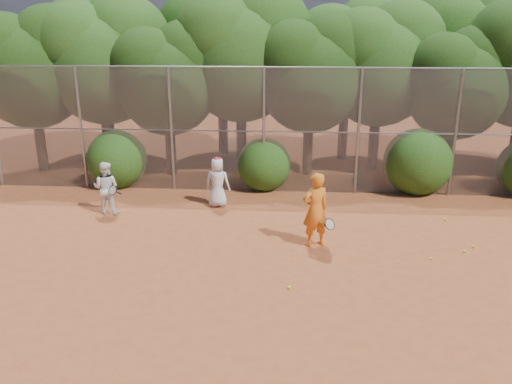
{
  "coord_description": "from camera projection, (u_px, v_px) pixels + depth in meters",
  "views": [
    {
      "loc": [
        -0.13,
        -9.74,
        5.12
      ],
      "look_at": [
        -1.0,
        2.5,
        1.1
      ],
      "focal_mm": 35.0,
      "sensor_mm": 36.0,
      "label": 1
    }
  ],
  "objects": [
    {
      "name": "ball_3",
      "position": [
        289.0,
        287.0,
        10.32
      ],
      "size": [
        0.07,
        0.07,
        0.07
      ],
      "primitive_type": "sphere",
      "color": "#C6EC2B",
      "rests_on": "ground"
    },
    {
      "name": "tree_4",
      "position": [
        312.0,
        70.0,
        17.42
      ],
      "size": [
        4.19,
        3.64,
        5.73
      ],
      "color": "black",
      "rests_on": "ground"
    },
    {
      "name": "tree_2",
      "position": [
        168.0,
        75.0,
        17.43
      ],
      "size": [
        3.99,
        3.47,
        5.47
      ],
      "color": "black",
      "rests_on": "ground"
    },
    {
      "name": "bush_0",
      "position": [
        117.0,
        157.0,
        16.88
      ],
      "size": [
        2.0,
        2.0,
        2.0
      ],
      "primitive_type": "sphere",
      "color": "#1E4210",
      "rests_on": "ground"
    },
    {
      "name": "ball_1",
      "position": [
        474.0,
        247.0,
        12.24
      ],
      "size": [
        0.07,
        0.07,
        0.07
      ],
      "primitive_type": "sphere",
      "color": "#C6EC2B",
      "rests_on": "ground"
    },
    {
      "name": "tree_9",
      "position": [
        101.0,
        49.0,
        20.28
      ],
      "size": [
        4.83,
        4.2,
        6.62
      ],
      "color": "black",
      "rests_on": "ground"
    },
    {
      "name": "tree_11",
      "position": [
        349.0,
        55.0,
        19.47
      ],
      "size": [
        4.64,
        4.03,
        6.35
      ],
      "color": "black",
      "rests_on": "ground"
    },
    {
      "name": "player_yellow",
      "position": [
        315.0,
        210.0,
        12.12
      ],
      "size": [
        0.92,
        0.71,
        1.87
      ],
      "rotation": [
        0.0,
        0.0,
        3.59
      ],
      "color": "orange",
      "rests_on": "ground"
    },
    {
      "name": "ground",
      "position": [
        294.0,
        277.0,
        10.82
      ],
      "size": [
        80.0,
        80.0,
        0.0
      ],
      "primitive_type": "plane",
      "color": "brown",
      "rests_on": "ground"
    },
    {
      "name": "tree_0",
      "position": [
        32.0,
        64.0,
        17.85
      ],
      "size": [
        4.38,
        3.81,
        6.0
      ],
      "color": "black",
      "rests_on": "ground"
    },
    {
      "name": "tree_12",
      "position": [
        463.0,
        45.0,
        19.63
      ],
      "size": [
        5.02,
        4.37,
        6.88
      ],
      "color": "black",
      "rests_on": "ground"
    },
    {
      "name": "ball_4",
      "position": [
        445.0,
        220.0,
        13.97
      ],
      "size": [
        0.07,
        0.07,
        0.07
      ],
      "primitive_type": "sphere",
      "color": "#C6EC2B",
      "rests_on": "ground"
    },
    {
      "name": "fence_back",
      "position": [
        291.0,
        130.0,
        15.87
      ],
      "size": [
        20.05,
        0.09,
        4.03
      ],
      "color": "gray",
      "rests_on": "ground"
    },
    {
      "name": "tree_6",
      "position": [
        459.0,
        80.0,
        16.98
      ],
      "size": [
        3.86,
        3.36,
        5.29
      ],
      "color": "black",
      "rests_on": "ground"
    },
    {
      "name": "bush_1",
      "position": [
        264.0,
        162.0,
        16.58
      ],
      "size": [
        1.8,
        1.8,
        1.8
      ],
      "primitive_type": "sphere",
      "color": "#1E4210",
      "rests_on": "ground"
    },
    {
      "name": "bush_2",
      "position": [
        418.0,
        159.0,
        16.18
      ],
      "size": [
        2.2,
        2.2,
        2.2
      ],
      "primitive_type": "sphere",
      "color": "#1E4210",
      "rests_on": "ground"
    },
    {
      "name": "ball_0",
      "position": [
        431.0,
        259.0,
        11.6
      ],
      "size": [
        0.07,
        0.07,
        0.07
      ],
      "primitive_type": "sphere",
      "color": "#C6EC2B",
      "rests_on": "ground"
    },
    {
      "name": "player_teen",
      "position": [
        218.0,
        182.0,
        14.92
      ],
      "size": [
        0.78,
        0.55,
        1.53
      ],
      "rotation": [
        0.0,
        0.0,
        3.04
      ],
      "color": "silver",
      "rests_on": "ground"
    },
    {
      "name": "ball_2",
      "position": [
        464.0,
        252.0,
        11.97
      ],
      "size": [
        0.07,
        0.07,
        0.07
      ],
      "primitive_type": "sphere",
      "color": "#C6EC2B",
      "rests_on": "ground"
    },
    {
      "name": "player_white",
      "position": [
        106.0,
        188.0,
        14.34
      ],
      "size": [
        0.87,
        0.77,
        1.54
      ],
      "rotation": [
        0.0,
        0.0,
        3.06
      ],
      "color": "white",
      "rests_on": "ground"
    },
    {
      "name": "tree_5",
      "position": [
        381.0,
        60.0,
        17.92
      ],
      "size": [
        4.51,
        3.92,
        6.17
      ],
      "color": "black",
      "rests_on": "ground"
    },
    {
      "name": "tree_3",
      "position": [
        242.0,
        50.0,
        17.96
      ],
      "size": [
        4.89,
        4.26,
        6.7
      ],
      "color": "black",
      "rests_on": "ground"
    },
    {
      "name": "tree_1",
      "position": [
        105.0,
        57.0,
        18.08
      ],
      "size": [
        4.64,
        4.03,
        6.35
      ],
      "color": "black",
      "rests_on": "ground"
    },
    {
      "name": "tree_10",
      "position": [
        223.0,
        42.0,
        20.04
      ],
      "size": [
        5.15,
        4.48,
        7.06
      ],
      "color": "black",
      "rests_on": "ground"
    }
  ]
}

